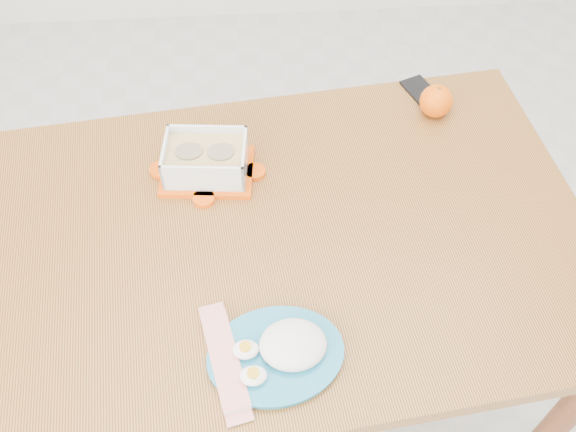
{
  "coord_description": "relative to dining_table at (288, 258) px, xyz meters",
  "views": [
    {
      "loc": [
        -0.23,
        -0.92,
        1.83
      ],
      "look_at": [
        -0.17,
        -0.13,
        0.81
      ],
      "focal_mm": 40.0,
      "sensor_mm": 36.0,
      "label": 1
    }
  ],
  "objects": [
    {
      "name": "candy_bar",
      "position": [
        -0.13,
        -0.28,
        0.1
      ],
      "size": [
        0.09,
        0.21,
        0.02
      ],
      "primitive_type": "cube",
      "rotation": [
        0.0,
        0.0,
        1.79
      ],
      "color": "red",
      "rests_on": "dining_table"
    },
    {
      "name": "smartphone",
      "position": [
        0.37,
        0.41,
        0.1
      ],
      "size": [
        0.1,
        0.14,
        0.01
      ],
      "primitive_type": "cube",
      "rotation": [
        0.0,
        0.0,
        0.38
      ],
      "color": "black",
      "rests_on": "dining_table"
    },
    {
      "name": "ground",
      "position": [
        0.17,
        0.13,
        -0.66
      ],
      "size": [
        3.5,
        3.5,
        0.0
      ],
      "primitive_type": "plane",
      "color": "#B7B7B2",
      "rests_on": "ground"
    },
    {
      "name": "rice_plate",
      "position": [
        -0.03,
        -0.28,
        0.11
      ],
      "size": [
        0.28,
        0.28,
        0.07
      ],
      "rotation": [
        0.0,
        0.0,
        0.14
      ],
      "color": "teal",
      "rests_on": "dining_table"
    },
    {
      "name": "food_container",
      "position": [
        -0.17,
        0.18,
        0.13
      ],
      "size": [
        0.22,
        0.17,
        0.09
      ],
      "rotation": [
        0.0,
        0.0,
        -0.09
      ],
      "color": "#EE4F07",
      "rests_on": "dining_table"
    },
    {
      "name": "orange_fruit",
      "position": [
        0.38,
        0.34,
        0.13
      ],
      "size": [
        0.08,
        0.08,
        0.08
      ],
      "primitive_type": "sphere",
      "color": "orange",
      "rests_on": "dining_table"
    },
    {
      "name": "dining_table",
      "position": [
        0.0,
        0.0,
        0.0
      ],
      "size": [
        1.37,
        0.99,
        0.75
      ],
      "rotation": [
        0.0,
        0.0,
        0.12
      ],
      "color": "olive",
      "rests_on": "ground"
    }
  ]
}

